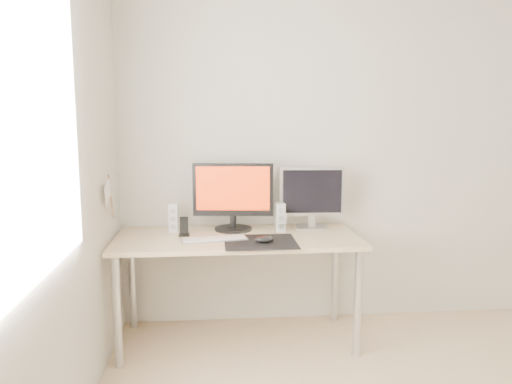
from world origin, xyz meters
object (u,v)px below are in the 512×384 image
mouse (264,239)px  main_monitor (233,194)px  second_monitor (312,195)px  speaker_left (173,218)px  phone_dock (184,230)px  desk (237,247)px  speaker_right (280,217)px  keyboard (214,239)px

mouse → main_monitor: size_ratio=0.22×
second_monitor → speaker_left: second_monitor is taller
main_monitor → phone_dock: bearing=-158.1°
phone_dock → speaker_left: bearing=123.0°
mouse → phone_dock: size_ratio=0.95×
desk → second_monitor: size_ratio=3.54×
speaker_left → desk: bearing=-20.4°
mouse → main_monitor: 0.47m
second_monitor → speaker_right: (-0.23, -0.07, -0.14)m
desk → phone_dock: 0.37m
desk → second_monitor: (0.53, 0.18, 0.32)m
keyboard → desk: bearing=34.6°
second_monitor → phone_dock: second_monitor is taller
second_monitor → desk: bearing=-160.9°
mouse → phone_dock: phone_dock is taller
mouse → main_monitor: bearing=115.0°
main_monitor → phone_dock: 0.42m
mouse → second_monitor: size_ratio=0.27×
keyboard → phone_dock: phone_dock is taller
phone_dock → speaker_right: bearing=6.7°
main_monitor → keyboard: main_monitor is taller
mouse → speaker_right: bearing=65.4°
mouse → main_monitor: main_monitor is taller
speaker_left → speaker_right: (0.73, -0.04, 0.00)m
main_monitor → keyboard: bearing=-115.8°
main_monitor → phone_dock: main_monitor is taller
desk → phone_dock: bearing=173.7°
desk → speaker_left: size_ratio=8.18×
second_monitor → keyboard: bearing=-157.0°
main_monitor → keyboard: (-0.13, -0.28, -0.25)m
desk → speaker_left: speaker_left is taller
main_monitor → speaker_right: (0.32, -0.06, -0.16)m
desk → second_monitor: bearing=19.1°
second_monitor → keyboard: 0.78m
main_monitor → second_monitor: 0.55m
desk → keyboard: bearing=-145.4°
speaker_left → keyboard: speaker_left is taller
speaker_left → mouse: bearing=-31.9°
desk → keyboard: size_ratio=3.68×
speaker_left → second_monitor: bearing=1.6°
second_monitor → speaker_left: bearing=-178.4°
main_monitor → second_monitor: bearing=1.4°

